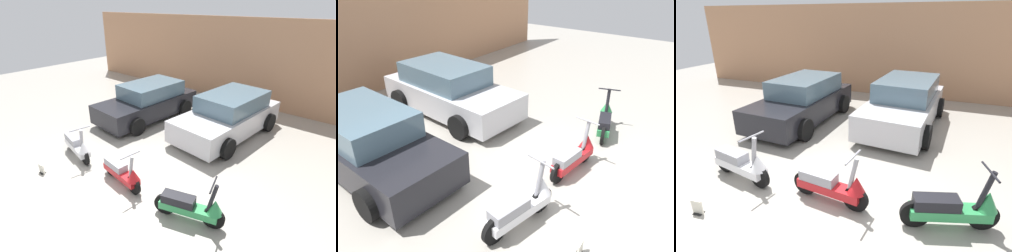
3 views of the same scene
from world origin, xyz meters
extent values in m
plane|color=#9E998E|center=(0.00, 0.00, 0.00)|extent=(28.00, 28.00, 0.00)
cube|color=tan|center=(0.00, 7.85, 1.80)|extent=(19.60, 0.12, 3.59)
cylinder|color=black|center=(-1.25, 0.35, 0.24)|extent=(0.49, 0.18, 0.48)
cylinder|color=black|center=(-2.30, 0.56, 0.24)|extent=(0.49, 0.18, 0.48)
cube|color=silver|center=(-1.78, 0.46, 0.30)|extent=(1.30, 0.53, 0.17)
cube|color=gray|center=(-2.00, 0.50, 0.48)|extent=(0.75, 0.41, 0.19)
cylinder|color=gray|center=(-1.30, 0.37, 0.73)|extent=(0.23, 0.12, 0.69)
cylinder|color=gray|center=(-1.30, 0.37, 1.07)|extent=(0.14, 0.56, 0.03)
cone|color=silver|center=(-1.23, 0.35, 0.54)|extent=(0.38, 0.38, 0.32)
cylinder|color=black|center=(0.69, 0.38, 0.23)|extent=(0.47, 0.13, 0.46)
cylinder|color=black|center=(-0.32, 0.50, 0.23)|extent=(0.47, 0.13, 0.46)
cube|color=#B2191E|center=(0.19, 0.44, 0.29)|extent=(1.23, 0.42, 0.16)
cube|color=gray|center=(-0.03, 0.47, 0.46)|extent=(0.70, 0.35, 0.18)
cylinder|color=gray|center=(0.64, 0.39, 0.69)|extent=(0.22, 0.10, 0.65)
cylinder|color=gray|center=(0.64, 0.39, 1.02)|extent=(0.09, 0.53, 0.03)
cone|color=#B2191E|center=(0.71, 0.38, 0.52)|extent=(0.34, 0.34, 0.30)
cylinder|color=black|center=(2.67, 0.69, 0.23)|extent=(0.47, 0.22, 0.47)
cylinder|color=black|center=(1.68, 0.37, 0.23)|extent=(0.47, 0.22, 0.47)
cube|color=#2D8C4C|center=(2.17, 0.53, 0.29)|extent=(1.25, 0.65, 0.16)
cube|color=black|center=(1.96, 0.46, 0.47)|extent=(0.74, 0.47, 0.18)
cylinder|color=black|center=(2.62, 0.67, 0.71)|extent=(0.23, 0.14, 0.67)
cylinder|color=black|center=(2.62, 0.67, 1.04)|extent=(0.20, 0.53, 0.03)
cone|color=#2D8C4C|center=(2.69, 0.69, 0.53)|extent=(0.40, 0.40, 0.31)
cube|color=black|center=(-2.23, 3.82, 0.50)|extent=(1.90, 4.09, 0.67)
cube|color=slate|center=(-2.22, 4.06, 1.10)|extent=(1.60, 2.32, 0.52)
cylinder|color=black|center=(-1.45, 2.53, 0.30)|extent=(0.25, 0.62, 0.61)
cylinder|color=black|center=(-3.17, 2.63, 0.30)|extent=(0.25, 0.62, 0.61)
cylinder|color=black|center=(-1.30, 5.00, 0.30)|extent=(0.25, 0.62, 0.61)
cylinder|color=black|center=(-3.02, 5.11, 0.30)|extent=(0.25, 0.62, 0.61)
cube|color=#B7B7BC|center=(0.81, 4.53, 0.52)|extent=(2.07, 4.27, 0.69)
cube|color=slate|center=(0.84, 4.78, 1.14)|extent=(1.71, 2.44, 0.54)
cylinder|color=black|center=(1.60, 3.18, 0.32)|extent=(0.27, 0.65, 0.63)
cylinder|color=black|center=(-0.19, 3.33, 0.32)|extent=(0.27, 0.65, 0.63)
cylinder|color=black|center=(1.82, 5.74, 0.32)|extent=(0.27, 0.65, 0.63)
cylinder|color=black|center=(0.03, 5.89, 0.32)|extent=(0.27, 0.65, 0.63)
cube|color=black|center=(-1.75, -0.64, 0.01)|extent=(0.17, 0.13, 0.01)
cube|color=silver|center=(-1.75, -0.64, 0.13)|extent=(0.20, 0.05, 0.26)
camera|label=1|loc=(4.51, -2.87, 4.10)|focal=28.00mm
camera|label=2|loc=(-5.26, -1.82, 4.07)|focal=35.00mm
camera|label=3|loc=(1.81, -3.06, 3.07)|focal=28.00mm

